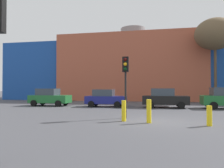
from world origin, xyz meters
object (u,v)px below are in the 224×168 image
(bare_tree_0, at_px, (215,34))
(bollard_yellow_0, at_px, (149,111))
(parked_car_2, at_px, (164,98))
(parked_car_1, at_px, (105,98))
(bollard_yellow_1, at_px, (124,111))
(parked_car_0, at_px, (50,97))
(bollard_yellow_2, at_px, (209,116))
(traffic_light_island, at_px, (125,73))

(bare_tree_0, relative_size, bollard_yellow_0, 8.26)
(parked_car_2, height_order, bollard_yellow_0, parked_car_2)
(parked_car_1, distance_m, bare_tree_0, 14.99)
(parked_car_1, relative_size, bollard_yellow_1, 3.44)
(parked_car_0, relative_size, parked_car_2, 0.99)
(bollard_yellow_1, xyz_separation_m, bollard_yellow_2, (4.12, -0.68, -0.08))
(bollard_yellow_0, distance_m, bollard_yellow_2, 2.82)
(parked_car_0, bearing_deg, bare_tree_0, 20.78)
(parked_car_1, relative_size, parked_car_2, 0.95)
(parked_car_1, xyz_separation_m, parked_car_2, (5.48, -0.00, 0.05))
(bollard_yellow_0, bearing_deg, parked_car_0, 138.22)
(parked_car_2, distance_m, bollard_yellow_1, 9.07)
(parked_car_1, height_order, traffic_light_island, traffic_light_island)
(parked_car_2, height_order, traffic_light_island, traffic_light_island)
(parked_car_2, xyz_separation_m, bollard_yellow_0, (-1.13, -9.04, -0.27))
(bollard_yellow_0, relative_size, bollard_yellow_1, 1.07)
(bollard_yellow_1, distance_m, bollard_yellow_2, 4.18)
(traffic_light_island, height_order, bare_tree_0, bare_tree_0)
(bollard_yellow_1, bearing_deg, bare_tree_0, 61.08)
(parked_car_0, bearing_deg, bollard_yellow_0, -41.78)
(parked_car_1, bearing_deg, parked_car_0, 180.00)
(bollard_yellow_1, bearing_deg, parked_car_2, 74.21)
(traffic_light_island, bearing_deg, bollard_yellow_2, 67.05)
(parked_car_2, relative_size, bollard_yellow_1, 3.63)
(parked_car_0, distance_m, traffic_light_island, 11.67)
(bollard_yellow_0, bearing_deg, bare_tree_0, 65.51)
(parked_car_2, xyz_separation_m, bollard_yellow_2, (1.66, -9.39, -0.39))
(parked_car_0, height_order, bollard_yellow_1, parked_car_0)
(bare_tree_0, bearing_deg, bollard_yellow_1, -118.92)
(bollard_yellow_0, xyz_separation_m, bollard_yellow_1, (-1.33, 0.32, -0.04))
(traffic_light_island, relative_size, bollard_yellow_1, 3.27)
(parked_car_0, relative_size, parked_car_1, 1.05)
(parked_car_2, relative_size, bare_tree_0, 0.41)
(bare_tree_0, distance_m, bollard_yellow_0, 18.64)
(traffic_light_island, bearing_deg, parked_car_2, 162.36)
(bare_tree_0, xyz_separation_m, bollard_yellow_1, (-8.43, -15.25, -7.42))
(parked_car_1, xyz_separation_m, bollard_yellow_0, (4.34, -9.04, -0.23))
(bollard_yellow_1, bearing_deg, parked_car_1, 109.07)
(traffic_light_island, height_order, bollard_yellow_1, traffic_light_island)
(bare_tree_0, bearing_deg, bollard_yellow_0, -114.49)
(parked_car_1, bearing_deg, bollard_yellow_2, -52.78)
(bollard_yellow_1, bearing_deg, traffic_light_island, 93.18)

